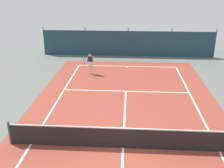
{
  "coord_description": "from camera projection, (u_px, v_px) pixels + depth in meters",
  "views": [
    {
      "loc": [
        0.18,
        -9.94,
        6.83
      ],
      "look_at": [
        -0.85,
        5.37,
        0.9
      ],
      "focal_mm": 43.17,
      "sensor_mm": 36.0,
      "label": 1
    }
  ],
  "objects": [
    {
      "name": "court_surface",
      "position": [
        123.0,
        148.0,
        11.73
      ],
      "size": [
        11.02,
        26.6,
        0.01
      ],
      "color": "brown",
      "rests_on": "ground"
    },
    {
      "name": "tennis_net",
      "position": [
        123.0,
        138.0,
        11.54
      ],
      "size": [
        10.12,
        0.1,
        1.1
      ],
      "color": "black",
      "rests_on": "ground"
    },
    {
      "name": "tennis_player",
      "position": [
        90.0,
        62.0,
        20.62
      ],
      "size": [
        0.79,
        0.69,
        1.64
      ],
      "rotation": [
        0.0,
        0.0,
        2.94
      ],
      "color": "beige",
      "rests_on": "ground"
    },
    {
      "name": "back_fence",
      "position": [
        128.0,
        48.0,
        26.18
      ],
      "size": [
        16.3,
        0.98,
        2.7
      ],
      "color": "#1E3D4C",
      "rests_on": "ground"
    },
    {
      "name": "tennis_ball_near_player",
      "position": [
        154.0,
        64.0,
        23.3
      ],
      "size": [
        0.07,
        0.07,
        0.07
      ],
      "primitive_type": "sphere",
      "color": "#CCDB33",
      "rests_on": "ground"
    },
    {
      "name": "ground_plane",
      "position": [
        123.0,
        148.0,
        11.73
      ],
      "size": [
        36.0,
        36.0,
        0.0
      ],
      "primitive_type": "plane",
      "color": "slate"
    }
  ]
}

